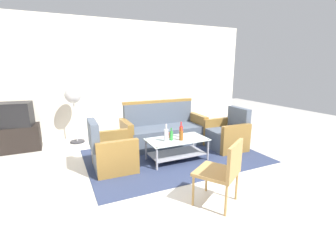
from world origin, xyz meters
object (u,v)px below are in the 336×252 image
at_px(pedestal_fan, 73,98).
at_px(couch, 163,131).
at_px(coffee_table, 177,146).
at_px(bottle_brown, 181,135).
at_px(armchair_left, 112,153).
at_px(cup, 171,135).
at_px(bottle_red, 181,131).
at_px(bottle_green, 171,135).
at_px(tv_stand, 19,138).
at_px(bottle_clear, 166,135).
at_px(wicker_chair, 224,168).
at_px(armchair_right, 227,135).
at_px(television, 15,114).

bearing_deg(pedestal_fan, couch, -30.78).
relative_size(coffee_table, bottle_brown, 4.66).
height_order(armchair_left, cup, armchair_left).
relative_size(armchair_left, bottle_red, 2.92).
distance_m(bottle_green, bottle_red, 0.27).
relative_size(couch, bottle_brown, 7.67).
height_order(coffee_table, bottle_red, bottle_red).
bearing_deg(bottle_green, couch, 74.28).
bearing_deg(tv_stand, bottle_clear, -37.66).
distance_m(bottle_brown, bottle_red, 0.20).
distance_m(armchair_left, bottle_green, 1.08).
relative_size(cup, wicker_chair, 0.12).
bearing_deg(armchair_left, bottle_clear, 82.26).
bearing_deg(armchair_left, coffee_table, 85.57).
bearing_deg(cup, bottle_red, -10.98).
bearing_deg(armchair_right, tv_stand, 67.93).
relative_size(couch, bottle_red, 6.22).
distance_m(couch, tv_stand, 3.00).
distance_m(armchair_left, wicker_chair, 1.96).
xyz_separation_m(armchair_right, wicker_chair, (-1.41, -1.67, 0.21)).
bearing_deg(bottle_clear, bottle_red, 18.34).
distance_m(cup, television, 3.18).
bearing_deg(television, cup, 154.43).
xyz_separation_m(coffee_table, bottle_green, (-0.12, -0.01, 0.22)).
xyz_separation_m(coffee_table, television, (-2.70, 1.88, 0.49)).
height_order(couch, bottle_clear, couch).
height_order(bottle_clear, wicker_chair, wicker_chair).
height_order(armchair_left, pedestal_fan, pedestal_fan).
distance_m(bottle_green, wicker_chair, 1.53).
bearing_deg(wicker_chair, armchair_left, 88.59).
distance_m(armchair_right, bottle_red, 1.15).
xyz_separation_m(bottle_green, television, (-2.58, 1.89, 0.26)).
relative_size(bottle_green, wicker_chair, 0.27).
bearing_deg(tv_stand, bottle_red, -32.23).
distance_m(tv_stand, wicker_chair, 4.27).
distance_m(couch, armchair_right, 1.36).
bearing_deg(cup, tv_stand, 146.46).
xyz_separation_m(bottle_clear, bottle_red, (0.36, 0.12, -0.01)).
height_order(armchair_right, bottle_brown, armchair_right).
height_order(bottle_clear, bottle_red, bottle_clear).
xyz_separation_m(couch, bottle_green, (-0.26, -0.91, 0.18)).
bearing_deg(pedestal_fan, television, -177.58).
xyz_separation_m(television, wicker_chair, (2.55, -3.42, -0.27)).
bearing_deg(armchair_right, cup, 91.71).
bearing_deg(bottle_brown, armchair_left, 169.97).
xyz_separation_m(couch, coffee_table, (-0.14, -0.90, -0.04)).
relative_size(coffee_table, pedestal_fan, 0.87).
distance_m(coffee_table, bottle_brown, 0.25).
bearing_deg(couch, bottle_brown, 85.09).
bearing_deg(coffee_table, pedestal_fan, 129.37).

